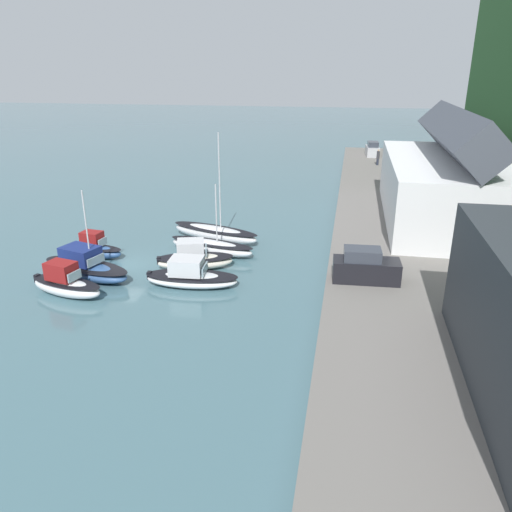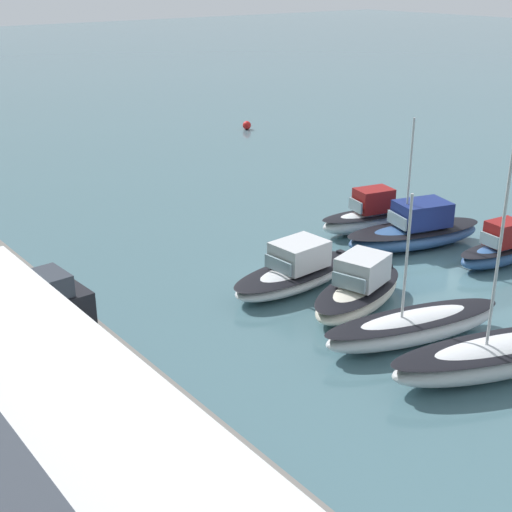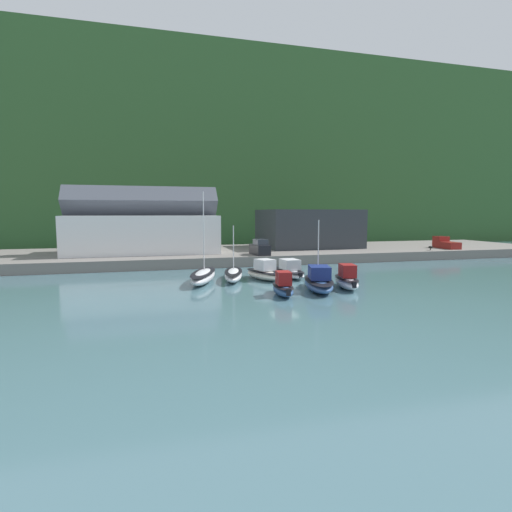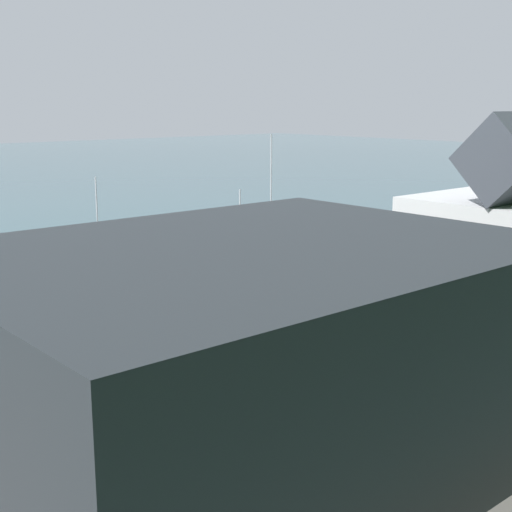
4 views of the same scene
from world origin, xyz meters
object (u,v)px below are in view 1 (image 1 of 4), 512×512
(moored_boat_1, at_px, (211,247))
(parked_car_1, at_px, (365,267))
(moored_boat_4, at_px, (95,248))
(moored_boat_0, at_px, (215,233))
(moored_boat_2, at_px, (194,258))
(moored_boat_3, at_px, (191,276))
(parked_car_0, at_px, (372,150))
(moored_boat_6, at_px, (66,284))
(person_on_quay, at_px, (378,157))
(moored_boat_5, at_px, (85,267))

(moored_boat_1, xyz_separation_m, parked_car_1, (6.31, 11.96, 1.65))
(moored_boat_4, bearing_deg, moored_boat_0, 132.16)
(moored_boat_2, distance_m, parked_car_1, 12.85)
(moored_boat_3, xyz_separation_m, parked_car_0, (-48.87, 13.42, 1.55))
(moored_boat_3, distance_m, moored_boat_6, 8.20)
(parked_car_0, bearing_deg, moored_boat_6, -115.92)
(moored_boat_6, distance_m, parked_car_0, 56.00)
(moored_boat_2, xyz_separation_m, moored_boat_3, (3.12, 0.73, -0.07))
(moored_boat_0, xyz_separation_m, moored_boat_3, (9.64, 0.90, 0.04))
(moored_boat_3, bearing_deg, person_on_quay, 157.44)
(moored_boat_0, relative_size, moored_boat_4, 1.96)
(moored_boat_0, xyz_separation_m, parked_car_0, (-39.24, 14.32, 1.59))
(moored_boat_0, distance_m, moored_boat_6, 14.32)
(moored_boat_5, relative_size, parked_car_0, 1.80)
(moored_boat_3, xyz_separation_m, parked_car_1, (-0.04, 11.66, 1.55))
(moored_boat_3, distance_m, parked_car_0, 50.71)
(moored_boat_2, distance_m, moored_boat_6, 9.22)
(parked_car_0, distance_m, person_on_quay, 7.80)
(moored_boat_6, relative_size, parked_car_1, 1.33)
(moored_boat_3, bearing_deg, moored_boat_4, -116.76)
(person_on_quay, bearing_deg, moored_boat_2, -21.12)
(moored_boat_0, xyz_separation_m, moored_boat_1, (3.29, 0.60, -0.07))
(moored_boat_1, distance_m, moored_boat_2, 3.27)
(moored_boat_2, xyz_separation_m, moored_boat_4, (-0.75, -8.40, -0.04))
(moored_boat_4, height_order, parked_car_0, parked_car_0)
(moored_boat_0, relative_size, moored_boat_6, 1.63)
(moored_boat_3, height_order, moored_boat_6, moored_boat_6)
(moored_boat_2, height_order, moored_boat_3, moored_boat_2)
(moored_boat_2, relative_size, moored_boat_5, 0.79)
(person_on_quay, bearing_deg, moored_boat_5, -27.90)
(moored_boat_2, distance_m, moored_boat_4, 8.44)
(moored_boat_6, distance_m, person_on_quay, 49.11)
(moored_boat_4, xyz_separation_m, parked_car_1, (3.83, 20.79, 1.51))
(moored_boat_1, xyz_separation_m, moored_boat_4, (2.48, -8.83, 0.14))
(parked_car_0, height_order, person_on_quay, parked_car_0)
(moored_boat_2, bearing_deg, moored_boat_5, -82.60)
(moored_boat_6, bearing_deg, moored_boat_0, 164.68)
(parked_car_1, bearing_deg, person_on_quay, 173.94)
(moored_boat_1, bearing_deg, moored_boat_0, -155.54)
(person_on_quay, bearing_deg, moored_boat_0, -25.26)
(moored_boat_6, bearing_deg, moored_boat_1, 154.63)
(parked_car_1, bearing_deg, moored_boat_3, -92.70)
(parked_car_1, distance_m, person_on_quay, 41.12)
(moored_boat_2, distance_m, parked_car_0, 47.91)
(moored_boat_2, bearing_deg, moored_boat_3, -3.48)
(moored_boat_6, bearing_deg, parked_car_0, 170.66)
(moored_boat_2, xyz_separation_m, moored_boat_6, (6.11, -6.91, 0.04))
(moored_boat_5, distance_m, moored_boat_6, 2.96)
(moored_boat_2, xyz_separation_m, person_on_quay, (-37.97, 14.67, 1.66))
(moored_boat_1, distance_m, parked_car_1, 13.63)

